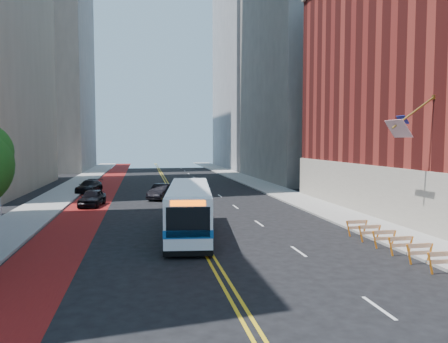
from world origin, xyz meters
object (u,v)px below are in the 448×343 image
at_px(car_a, 92,198).
at_px(car_b, 161,192).
at_px(transit_bus, 189,209).
at_px(car_c, 89,186).

xyz_separation_m(car_a, car_b, (6.31, 3.74, -0.00)).
height_order(transit_bus, car_b, transit_bus).
height_order(transit_bus, car_c, transit_bus).
xyz_separation_m(transit_bus, car_c, (-8.82, 24.49, -0.92)).
bearing_deg(car_b, transit_bus, -65.98).
xyz_separation_m(transit_bus, car_b, (-1.02, 17.47, -0.88)).
distance_m(transit_bus, car_b, 17.52).
distance_m(car_a, car_c, 10.86).
relative_size(transit_bus, car_a, 2.60).
bearing_deg(car_b, car_a, -128.62).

